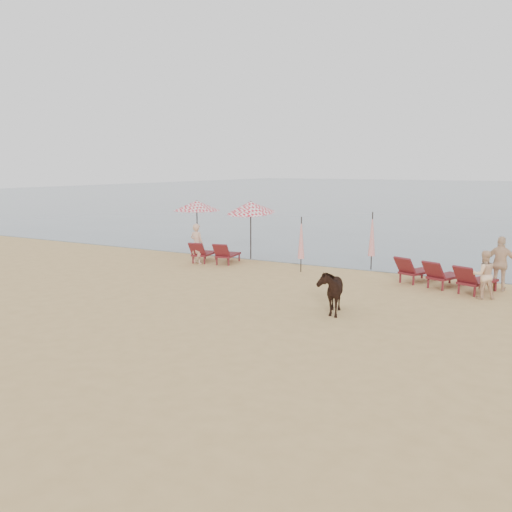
{
  "coord_description": "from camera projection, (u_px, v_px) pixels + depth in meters",
  "views": [
    {
      "loc": [
        9.19,
        -10.77,
        4.0
      ],
      "look_at": [
        0.0,
        5.0,
        1.1
      ],
      "focal_mm": 40.0,
      "sensor_mm": 36.0,
      "label": 1
    }
  ],
  "objects": [
    {
      "name": "ground",
      "position": [
        156.0,
        326.0,
        14.39
      ],
      "size": [
        120.0,
        120.0,
        0.0
      ],
      "primitive_type": "plane",
      "color": "tan",
      "rests_on": "ground"
    },
    {
      "name": "beachgoer_right_b",
      "position": [
        501.0,
        264.0,
        18.3
      ],
      "size": [
        1.04,
        0.44,
        1.77
      ],
      "primitive_type": "imported",
      "rotation": [
        0.0,
        0.0,
        3.13
      ],
      "color": "#D3AA84",
      "rests_on": "ground"
    },
    {
      "name": "beachgoer_right_a",
      "position": [
        484.0,
        275.0,
        17.24
      ],
      "size": [
        0.9,
        0.83,
        1.48
      ],
      "primitive_type": "imported",
      "rotation": [
        0.0,
        0.0,
        3.64
      ],
      "color": "#E1B38C",
      "rests_on": "ground"
    },
    {
      "name": "beachgoer_left",
      "position": [
        197.0,
        244.0,
        23.39
      ],
      "size": [
        0.62,
        0.43,
        1.66
      ],
      "primitive_type": "imported",
      "rotation": [
        0.0,
        0.0,
        3.09
      ],
      "color": "tan",
      "rests_on": "ground"
    },
    {
      "name": "umbrella_open_left_a",
      "position": [
        197.0,
        206.0,
        26.05
      ],
      "size": [
        2.14,
        2.14,
        2.44
      ],
      "rotation": [
        0.0,
        0.0,
        0.18
      ],
      "color": "black",
      "rests_on": "ground"
    },
    {
      "name": "umbrella_closed_right",
      "position": [
        301.0,
        238.0,
        21.5
      ],
      "size": [
        0.26,
        0.26,
        2.1
      ],
      "rotation": [
        0.0,
        0.0,
        -0.05
      ],
      "color": "black",
      "rests_on": "ground"
    },
    {
      "name": "umbrella_open_left_b",
      "position": [
        251.0,
        207.0,
        24.19
      ],
      "size": [
        2.04,
        2.08,
        2.6
      ],
      "rotation": [
        0.0,
        0.0,
        -0.43
      ],
      "color": "black",
      "rests_on": "ground"
    },
    {
      "name": "umbrella_closed_left",
      "position": [
        372.0,
        234.0,
        21.89
      ],
      "size": [
        0.27,
        0.27,
        2.25
      ],
      "rotation": [
        0.0,
        0.0,
        -0.17
      ],
      "color": "black",
      "rests_on": "ground"
    },
    {
      "name": "lounger_cluster_right",
      "position": [
        443.0,
        275.0,
        18.8
      ],
      "size": [
        3.31,
        2.62,
        0.64
      ],
      "rotation": [
        0.0,
        0.0,
        -0.36
      ],
      "color": "maroon",
      "rests_on": "ground"
    },
    {
      "name": "lounger_cluster_left",
      "position": [
        214.0,
        253.0,
        23.57
      ],
      "size": [
        1.98,
        1.92,
        0.61
      ],
      "rotation": [
        0.0,
        0.0,
        0.19
      ],
      "color": "maroon",
      "rests_on": "ground"
    },
    {
      "name": "cow",
      "position": [
        330.0,
        291.0,
        15.54
      ],
      "size": [
        1.16,
        1.64,
        1.26
      ],
      "primitive_type": "imported",
      "rotation": [
        0.0,
        0.0,
        0.36
      ],
      "color": "black",
      "rests_on": "ground"
    }
  ]
}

